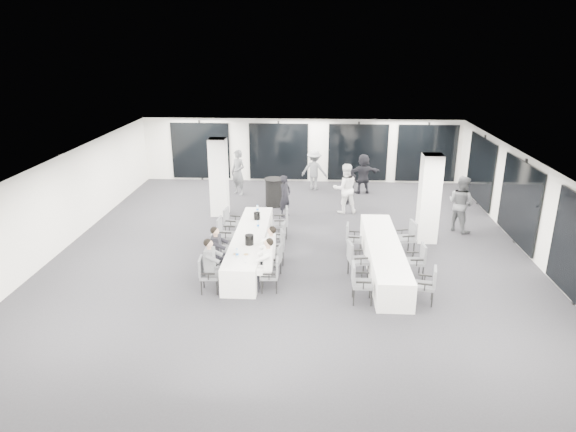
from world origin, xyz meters
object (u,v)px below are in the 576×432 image
at_px(standing_guest_h, 461,200).
at_px(ice_bucket_far, 257,216).
at_px(banquet_table_main, 250,246).
at_px(chair_main_right_far, 282,220).
at_px(chair_main_left_mid, 219,246).
at_px(standing_guest_c, 314,167).
at_px(chair_main_right_fourth, 280,234).
at_px(chair_main_left_fourth, 224,232).
at_px(chair_side_right_mid, 418,259).
at_px(chair_side_left_mid, 355,257).
at_px(banquet_table_side, 384,257).
at_px(chair_main_left_far, 231,221).
at_px(chair_side_left_far, 352,237).
at_px(standing_guest_g, 238,170).
at_px(cocktail_table, 274,192).
at_px(standing_guest_b, 345,185).
at_px(chair_main_right_near, 272,273).
at_px(chair_side_right_far, 408,235).
at_px(standing_guest_d, 349,181).
at_px(chair_side_right_near, 428,283).
at_px(chair_main_left_near, 206,272).
at_px(standing_guest_a, 285,193).
at_px(chair_main_right_mid, 278,245).
at_px(ice_bucket_near, 249,240).
at_px(chair_main_right_second, 275,259).
at_px(chair_side_left_near, 359,280).
at_px(standing_guest_f, 363,171).

relative_size(standing_guest_h, ice_bucket_far, 9.30).
distance_m(banquet_table_main, chair_main_right_far, 1.94).
bearing_deg(chair_main_left_mid, standing_guest_c, 167.89).
bearing_deg(chair_main_right_fourth, chair_main_left_fourth, 101.83).
bearing_deg(chair_side_right_mid, chair_side_left_mid, 90.11).
bearing_deg(banquet_table_side, chair_main_left_far, 154.60).
distance_m(chair_side_left_far, standing_guest_g, 7.30).
height_order(cocktail_table, standing_guest_b, standing_guest_b).
relative_size(chair_main_left_fourth, standing_guest_b, 0.49).
bearing_deg(chair_main_left_mid, standing_guest_b, 148.18).
bearing_deg(banquet_table_side, chair_side_right_mid, -30.43).
height_order(chair_main_right_near, chair_side_right_far, chair_side_right_far).
relative_size(chair_main_left_mid, chair_main_right_near, 1.08).
relative_size(banquet_table_side, standing_guest_d, 2.80).
bearing_deg(chair_side_right_mid, cocktail_table, 32.72).
bearing_deg(chair_side_right_near, standing_guest_g, 45.19).
height_order(chair_main_right_near, standing_guest_b, standing_guest_b).
xyz_separation_m(cocktail_table, chair_main_right_near, (0.52, -7.03, -0.04)).
bearing_deg(chair_side_right_near, banquet_table_main, 73.78).
height_order(chair_side_right_near, standing_guest_h, standing_guest_h).
height_order(chair_main_left_near, chair_side_right_near, chair_side_right_near).
xyz_separation_m(banquet_table_side, chair_main_right_fourth, (-2.98, 1.26, 0.12)).
relative_size(standing_guest_a, standing_guest_d, 0.96).
bearing_deg(chair_main_right_mid, chair_main_right_far, -12.29).
xyz_separation_m(standing_guest_a, ice_bucket_near, (-0.70, -4.60, 0.03)).
bearing_deg(standing_guest_d, chair_main_right_fourth, 14.78).
distance_m(chair_main_left_mid, chair_side_right_mid, 5.51).
bearing_deg(standing_guest_g, standing_guest_d, 23.36).
distance_m(banquet_table_side, chair_main_right_second, 3.05).
bearing_deg(chair_side_right_mid, chair_main_right_near, 101.54).
distance_m(chair_side_left_near, chair_side_right_far, 3.49).
bearing_deg(chair_main_left_near, standing_guest_f, 149.24).
bearing_deg(chair_main_left_far, chair_side_right_far, 87.53).
height_order(chair_main_left_mid, chair_main_left_far, chair_main_left_far).
distance_m(standing_guest_d, ice_bucket_near, 6.96).
height_order(chair_side_left_mid, chair_side_right_near, chair_side_left_mid).
bearing_deg(chair_side_right_near, chair_main_right_far, 53.80).
height_order(chair_side_left_mid, standing_guest_b, standing_guest_b).
xyz_separation_m(chair_main_right_far, chair_side_left_near, (2.13, -4.22, 0.00)).
height_order(banquet_table_main, chair_side_right_near, chair_side_right_near).
xyz_separation_m(chair_main_right_second, ice_bucket_far, (-0.76, 2.48, 0.35)).
distance_m(chair_side_left_mid, standing_guest_b, 5.48).
height_order(chair_main_left_mid, standing_guest_f, standing_guest_f).
height_order(standing_guest_d, standing_guest_g, standing_guest_g).
bearing_deg(banquet_table_side, standing_guest_h, 48.17).
height_order(chair_main_left_fourth, chair_main_right_second, chair_main_left_fourth).
distance_m(chair_main_right_mid, ice_bucket_far, 1.79).
height_order(cocktail_table, chair_side_right_mid, cocktail_table).
height_order(chair_main_right_second, chair_main_right_fourth, chair_main_right_second).
bearing_deg(chair_main_left_far, chair_side_left_far, 82.40).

